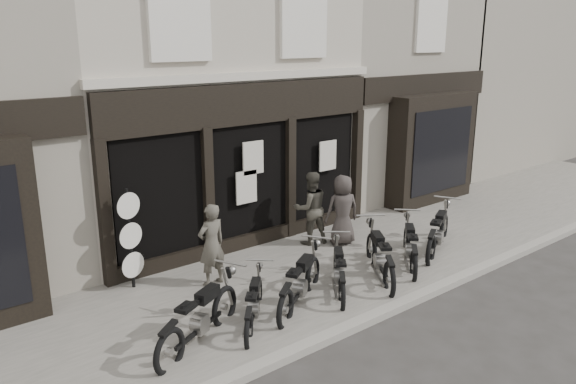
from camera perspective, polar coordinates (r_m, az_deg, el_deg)
ground_plane at (r=11.34m, az=5.03°, el=-10.04°), size 90.00×90.00×0.00m
pavement at (r=11.91m, az=2.00°, el=-8.36°), size 30.00×4.20×0.12m
kerb at (r=10.55m, az=9.86°, el=-11.88°), size 30.00×0.25×0.13m
central_building at (r=15.09m, az=-10.83°, el=12.19°), size 7.30×6.22×8.34m
neighbour_right at (r=18.92m, az=6.82°, el=12.83°), size 5.60×6.73×8.34m
filler_right at (r=25.45m, az=19.91°, el=12.82°), size 11.00×6.00×8.20m
motorcycle_0 at (r=9.37m, az=-8.94°, el=-12.94°), size 2.14×1.31×1.11m
motorcycle_1 at (r=9.88m, az=-3.48°, el=-11.66°), size 1.49×1.57×0.93m
motorcycle_2 at (r=10.48m, az=1.26°, el=-9.59°), size 2.04×1.43×1.09m
motorcycle_3 at (r=11.10m, az=5.21°, el=-8.38°), size 1.51×1.72×0.99m
motorcycle_4 at (r=11.78m, az=9.30°, el=-6.83°), size 1.57×2.03×1.11m
motorcycle_5 at (r=12.53m, az=12.30°, el=-5.72°), size 1.73×1.72×1.05m
motorcycle_6 at (r=13.42m, az=14.98°, el=-4.32°), size 2.18×1.33×1.13m
man_left at (r=11.12m, az=-7.77°, el=-5.32°), size 0.63×0.44×1.66m
man_centre at (r=13.20m, az=2.30°, el=-1.63°), size 1.01×0.89×1.74m
man_right at (r=13.23m, az=5.54°, el=-1.82°), size 0.94×0.77×1.67m
advert_sign_post at (r=11.25m, az=-15.67°, el=-5.06°), size 0.51×0.33×2.12m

